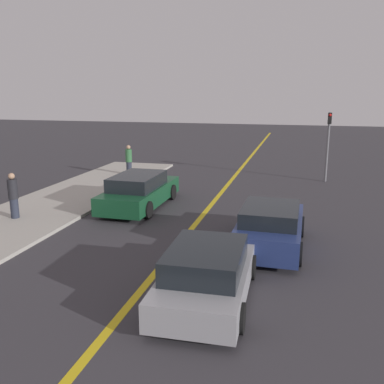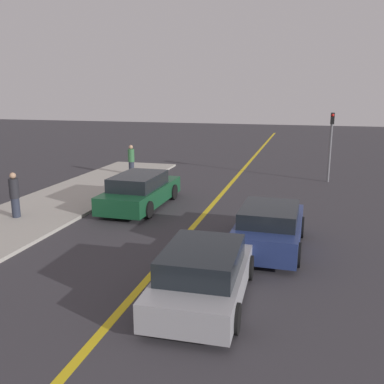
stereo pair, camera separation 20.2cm
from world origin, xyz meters
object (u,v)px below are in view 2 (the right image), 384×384
at_px(car_ahead_center, 269,227).
at_px(traffic_light, 331,139).
at_px(car_near_right_lane, 204,274).
at_px(pedestrian_by_sign, 131,160).
at_px(car_far_distant, 140,191).
at_px(pedestrian_far_standing, 15,195).

distance_m(car_ahead_center, traffic_light, 10.55).
bearing_deg(car_near_right_lane, traffic_light, 75.85).
distance_m(car_near_right_lane, traffic_light, 14.26).
bearing_deg(car_ahead_center, pedestrian_by_sign, 133.04).
bearing_deg(pedestrian_by_sign, car_far_distant, -63.78).
relative_size(car_far_distant, pedestrian_by_sign, 2.96).
distance_m(car_near_right_lane, car_ahead_center, 3.75).
bearing_deg(car_ahead_center, traffic_light, 79.81).
bearing_deg(traffic_light, pedestrian_by_sign, -173.36).
relative_size(car_near_right_lane, traffic_light, 1.16).
height_order(car_near_right_lane, traffic_light, traffic_light).
relative_size(car_near_right_lane, car_far_distant, 0.86).
bearing_deg(pedestrian_by_sign, car_near_right_lane, -60.72).
bearing_deg(car_far_distant, car_ahead_center, -31.07).
height_order(pedestrian_far_standing, traffic_light, traffic_light).
relative_size(car_near_right_lane, pedestrian_by_sign, 2.54).
height_order(pedestrian_by_sign, traffic_light, traffic_light).
distance_m(car_far_distant, pedestrian_far_standing, 4.59).
relative_size(pedestrian_far_standing, traffic_light, 0.47).
relative_size(pedestrian_by_sign, traffic_light, 0.46).
distance_m(car_far_distant, traffic_light, 10.23).
xyz_separation_m(car_far_distant, traffic_light, (7.36, 6.94, 1.51)).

